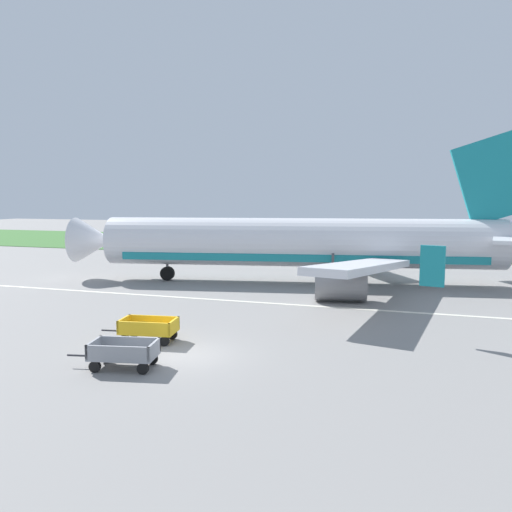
% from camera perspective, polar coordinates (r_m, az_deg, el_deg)
% --- Properties ---
extents(ground_plane, '(220.00, 220.00, 0.00)m').
position_cam_1_polar(ground_plane, '(22.00, -8.01, -10.90)').
color(ground_plane, gray).
extents(grass_strip, '(220.00, 28.00, 0.06)m').
position_cam_1_polar(grass_strip, '(70.00, 10.00, 1.11)').
color(grass_strip, '#3D7033').
rests_on(grass_strip, ground).
extents(apron_stripe, '(120.00, 0.36, 0.01)m').
position_cam_1_polar(apron_stripe, '(32.10, 0.65, -5.24)').
color(apron_stripe, silver).
rests_on(apron_stripe, ground).
extents(airplane, '(37.54, 30.30, 11.34)m').
position_cam_1_polar(airplane, '(39.12, 6.40, 1.37)').
color(airplane, silver).
rests_on(airplane, ground).
extents(baggage_cart_nearest, '(3.63, 1.86, 1.07)m').
position_cam_1_polar(baggage_cart_nearest, '(20.66, -14.60, -10.47)').
color(baggage_cart_nearest, gray).
rests_on(baggage_cart_nearest, ground).
extents(baggage_cart_second_in_row, '(3.62, 1.75, 1.07)m').
position_cam_1_polar(baggage_cart_second_in_row, '(24.04, -11.94, -7.97)').
color(baggage_cart_second_in_row, gold).
rests_on(baggage_cart_second_in_row, ground).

